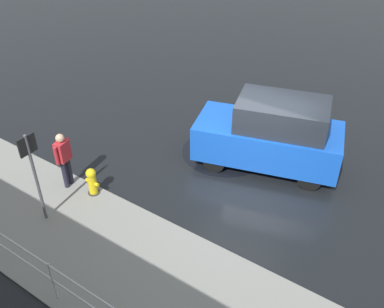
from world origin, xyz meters
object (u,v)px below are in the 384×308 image
object	(u,v)px
sign_post	(33,167)
pedestrian	(64,156)
fire_hydrant	(92,182)
moving_hatchback	(271,134)

from	to	relation	value
sign_post	pedestrian	bearing A→B (deg)	-67.76
fire_hydrant	sign_post	distance (m)	1.79
fire_hydrant	pedestrian	size ratio (longest dim) A/B	0.50
moving_hatchback	fire_hydrant	size ratio (longest dim) A/B	5.26
pedestrian	sign_post	distance (m)	1.43
moving_hatchback	sign_post	xyz separation A→B (m)	(3.46, 5.01, 0.55)
fire_hydrant	sign_post	bearing A→B (deg)	77.47
pedestrian	sign_post	xyz separation A→B (m)	(-0.49, 1.19, 0.62)
pedestrian	moving_hatchback	bearing A→B (deg)	-135.94
sign_post	fire_hydrant	bearing A→B (deg)	-102.53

